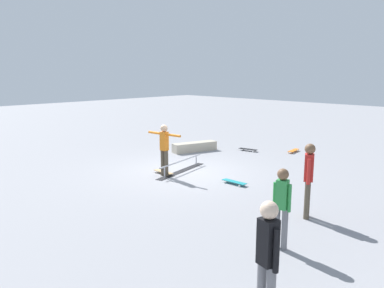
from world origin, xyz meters
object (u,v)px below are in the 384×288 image
(bystander_red_shirt, at_px, (308,176))
(loose_skateboard_black, at_px, (248,149))
(skateboard_main, at_px, (163,172))
(bystander_green_shirt, at_px, (282,204))
(loose_skateboard_teal, at_px, (234,182))
(loose_skateboard_orange, at_px, (294,150))
(grind_rail, at_px, (181,166))
(skate_ledge, at_px, (195,147))
(skater_main, at_px, (164,146))
(bystander_black_shirt, at_px, (267,257))

(bystander_red_shirt, bearing_deg, loose_skateboard_black, 19.49)
(skateboard_main, distance_m, bystander_green_shirt, 5.96)
(loose_skateboard_teal, xyz_separation_m, loose_skateboard_orange, (-5.34, -1.09, 0.00))
(grind_rail, distance_m, bystander_red_shirt, 5.14)
(skateboard_main, distance_m, loose_skateboard_teal, 2.47)
(skate_ledge, height_order, bystander_red_shirt, bystander_red_shirt)
(skater_main, bearing_deg, loose_skateboard_black, 89.17)
(skate_ledge, xyz_separation_m, skateboard_main, (3.32, 1.80, -0.11))
(bystander_green_shirt, relative_size, loose_skateboard_orange, 1.90)
(skater_main, bearing_deg, loose_skateboard_orange, 74.58)
(skater_main, distance_m, loose_skateboard_orange, 6.34)
(bystander_red_shirt, bearing_deg, grind_rail, 53.41)
(skater_main, bearing_deg, bystander_red_shirt, -6.38)
(skate_ledge, bearing_deg, loose_skateboard_teal, 57.96)
(bystander_red_shirt, bearing_deg, loose_skateboard_orange, 4.97)
(skate_ledge, distance_m, skater_main, 4.06)
(bystander_red_shirt, height_order, loose_skateboard_black, bystander_red_shirt)
(loose_skateboard_teal, bearing_deg, grind_rail, -179.38)
(grind_rail, height_order, bystander_green_shirt, bystander_green_shirt)
(grind_rail, height_order, bystander_red_shirt, bystander_red_shirt)
(skateboard_main, bearing_deg, skate_ledge, 120.86)
(skateboard_main, distance_m, loose_skateboard_black, 4.94)
(grind_rail, bearing_deg, loose_skateboard_black, 172.42)
(bystander_green_shirt, bearing_deg, loose_skateboard_black, 117.71)
(skate_ledge, relative_size, skateboard_main, 2.37)
(skate_ledge, distance_m, bystander_red_shirt, 7.85)
(grind_rail, xyz_separation_m, skateboard_main, (0.66, -0.16, -0.09))
(bystander_green_shirt, distance_m, loose_skateboard_teal, 4.25)
(bystander_green_shirt, height_order, loose_skateboard_teal, bystander_green_shirt)
(loose_skateboard_teal, xyz_separation_m, loose_skateboard_black, (-4.21, -2.58, 0.00))
(bystander_green_shirt, bearing_deg, skater_main, 148.75)
(loose_skateboard_orange, bearing_deg, skater_main, 161.99)
(skate_ledge, xyz_separation_m, skater_main, (3.44, 2.00, 0.78))
(bystander_black_shirt, distance_m, bystander_red_shirt, 4.12)
(grind_rail, height_order, skater_main, skater_main)
(grind_rail, bearing_deg, skater_main, -10.15)
(skate_ledge, bearing_deg, bystander_black_shirt, 48.84)
(skate_ledge, height_order, loose_skateboard_orange, skate_ledge)
(skate_ledge, distance_m, bystander_black_shirt, 11.22)
(skate_ledge, bearing_deg, bystander_green_shirt, 54.35)
(bystander_black_shirt, height_order, loose_skateboard_black, bystander_black_shirt)
(skater_main, height_order, skateboard_main, skater_main)
(skate_ledge, bearing_deg, loose_skateboard_black, 135.45)
(skater_main, height_order, loose_skateboard_orange, skater_main)
(loose_skateboard_black, bearing_deg, skater_main, -95.31)
(loose_skateboard_black, bearing_deg, bystander_green_shirt, -60.03)
(bystander_black_shirt, xyz_separation_m, loose_skateboard_black, (-8.97, -6.85, -0.90))
(skater_main, distance_m, bystander_red_shirt, 4.97)
(bystander_green_shirt, bearing_deg, grind_rail, 141.83)
(skater_main, xyz_separation_m, skateboard_main, (-0.12, -0.20, -0.89))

